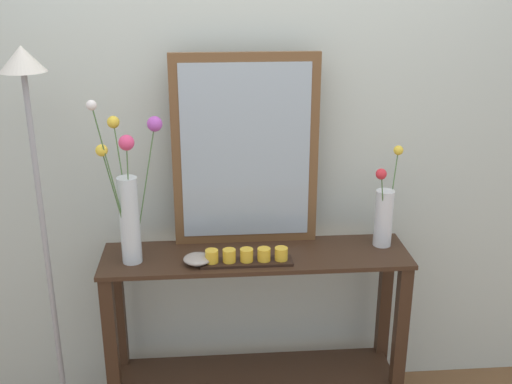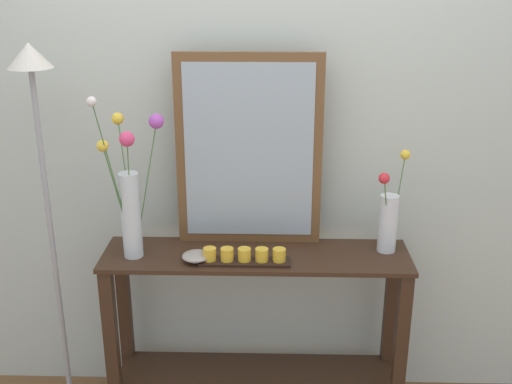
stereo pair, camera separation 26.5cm
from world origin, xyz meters
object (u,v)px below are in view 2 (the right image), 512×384
at_px(mirror_leaning, 249,151).
at_px(vase_right, 388,218).
at_px(tall_vase_left, 130,196).
at_px(decorative_bowl, 196,256).
at_px(console_table, 256,321).
at_px(candle_tray, 244,257).
at_px(floor_lamp, 45,180).

distance_m(mirror_leaning, vase_right, 0.68).
distance_m(tall_vase_left, decorative_bowl, 0.38).
bearing_deg(vase_right, decorative_bowl, -171.08).
bearing_deg(console_table, mirror_leaning, 103.92).
height_order(vase_right, candle_tray, vase_right).
relative_size(tall_vase_left, floor_lamp, 0.41).
bearing_deg(floor_lamp, vase_right, 2.69).
height_order(tall_vase_left, floor_lamp, floor_lamp).
bearing_deg(console_table, tall_vase_left, -176.67).
height_order(tall_vase_left, candle_tray, tall_vase_left).
xyz_separation_m(mirror_leaning, decorative_bowl, (-0.22, -0.22, -0.41)).
bearing_deg(floor_lamp, tall_vase_left, -2.10).
relative_size(console_table, floor_lamp, 0.77).
bearing_deg(mirror_leaning, decorative_bowl, -135.23).
bearing_deg(mirror_leaning, floor_lamp, -169.61).
relative_size(mirror_leaning, floor_lamp, 0.49).
height_order(console_table, candle_tray, candle_tray).
height_order(vase_right, floor_lamp, floor_lamp).
xyz_separation_m(console_table, decorative_bowl, (-0.26, -0.08, 0.36)).
distance_m(tall_vase_left, candle_tray, 0.55).
bearing_deg(decorative_bowl, console_table, 17.20).
distance_m(vase_right, candle_tray, 0.65).
distance_m(mirror_leaning, tall_vase_left, 0.55).
bearing_deg(candle_tray, vase_right, 12.60).
distance_m(console_table, decorative_bowl, 0.45).
bearing_deg(decorative_bowl, mirror_leaning, 44.77).
relative_size(mirror_leaning, vase_right, 1.93).
xyz_separation_m(console_table, floor_lamp, (-0.89, -0.02, 0.68)).
height_order(mirror_leaning, floor_lamp, floor_lamp).
relative_size(console_table, decorative_bowl, 11.26).
xyz_separation_m(candle_tray, decorative_bowl, (-0.21, 0.01, -0.00)).
xyz_separation_m(mirror_leaning, tall_vase_left, (-0.50, -0.17, -0.15)).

